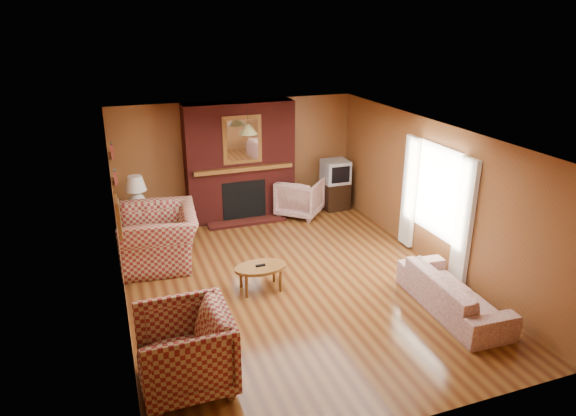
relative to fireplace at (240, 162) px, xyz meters
name	(u,v)px	position (x,y,z in m)	size (l,w,h in m)	color
floor	(291,282)	(0.00, -2.98, -1.18)	(6.50, 6.50, 0.00)	#4B2410
ceiling	(291,133)	(0.00, -2.98, 1.22)	(6.50, 6.50, 0.00)	white
wall_back	(237,158)	(0.00, 0.27, 0.02)	(6.50, 6.50, 0.00)	#965A2E
wall_front	(408,327)	(0.00, -6.23, 0.02)	(6.50, 6.50, 0.00)	#965A2E
wall_left	(118,234)	(-2.50, -2.98, 0.02)	(6.50, 6.50, 0.00)	#965A2E
wall_right	(431,193)	(2.50, -2.98, 0.02)	(6.50, 6.50, 0.00)	#965A2E
fireplace	(240,162)	(0.00, 0.00, 0.00)	(2.20, 0.82, 2.40)	#4F1511
window_right	(436,201)	(2.45, -3.18, -0.06)	(0.10, 1.85, 2.00)	beige
bookshelf	(113,164)	(-2.44, -1.08, 0.48)	(0.09, 0.55, 0.71)	brown
botanical_print	(119,217)	(-2.47, -3.28, 0.37)	(0.05, 0.40, 0.50)	brown
pendant_light	(248,129)	(0.00, -0.68, 0.82)	(0.36, 0.36, 0.48)	black
plaid_loveseat	(159,237)	(-1.85, -1.57, -0.72)	(1.43, 1.25, 0.93)	maroon
plaid_armchair	(185,350)	(-1.95, -4.87, -0.71)	(1.01, 1.04, 0.95)	maroon
floral_sofa	(453,292)	(1.90, -4.55, -0.90)	(1.93, 0.75, 0.56)	beige
floral_armchair	(300,197)	(1.19, -0.31, -0.79)	(0.84, 0.87, 0.79)	beige
coffee_table	(261,269)	(-0.52, -3.06, -0.83)	(0.81, 0.50, 0.42)	brown
side_table	(140,225)	(-2.10, -0.53, -0.87)	(0.47, 0.47, 0.63)	brown
table_lamp	(136,191)	(-2.10, -0.53, -0.20)	(0.39, 0.39, 0.64)	silver
tv_stand	(335,195)	(2.05, -0.18, -0.89)	(0.54, 0.49, 0.59)	black
crt_tv	(336,171)	(2.05, -0.19, -0.35)	(0.54, 0.53, 0.49)	#A9ACB1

